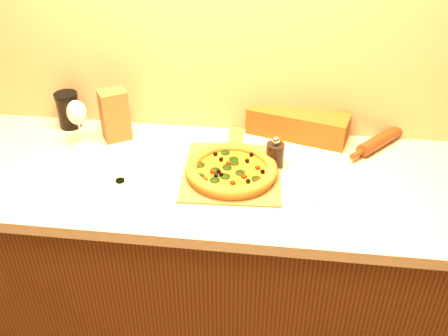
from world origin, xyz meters
The scene contains 11 objects.
cabinet centered at (0.00, 1.43, 0.43)m, with size 2.80×0.65×0.86m, color #44210E.
countertop centered at (0.00, 1.43, 0.88)m, with size 2.84×0.68×0.04m, color beige.
pizza_peel centered at (0.09, 1.45, 0.90)m, with size 0.35×0.51×0.01m.
pizza centered at (0.09, 1.42, 0.93)m, with size 0.31×0.31×0.04m.
bottle_cap centered at (-0.28, 1.34, 0.90)m, with size 0.03×0.03×0.01m, color black.
pepper_grinder centered at (0.24, 1.50, 0.95)m, with size 0.06×0.06×0.12m.
rolling_pin centered at (0.63, 1.69, 0.93)m, with size 0.26×0.29×0.05m.
bread_bag centered at (0.31, 1.73, 0.95)m, with size 0.38×0.12×0.10m, color brown.
wine_glass centered at (-0.49, 1.56, 1.03)m, with size 0.07×0.07×0.18m.
paper_bag centered at (-0.37, 1.62, 1.00)m, with size 0.10×0.08×0.20m, color brown.
dark_jar centered at (-0.58, 1.69, 0.97)m, with size 0.09×0.09×0.14m.
Camera 1 is at (0.24, 0.02, 1.87)m, focal length 40.00 mm.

